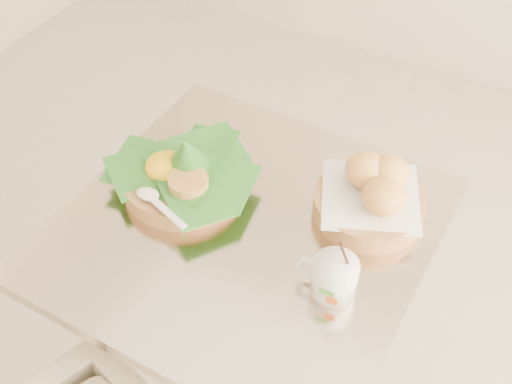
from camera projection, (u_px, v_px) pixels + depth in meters
The scene contains 5 objects.
floor at pixel (224, 373), 1.87m from camera, with size 3.60×3.60×0.00m, color beige.
cafe_table at pixel (246, 291), 1.43m from camera, with size 0.72×0.72×0.75m.
rice_basket at pixel (181, 174), 1.32m from camera, with size 0.31×0.31×0.15m.
bread_basket at pixel (373, 195), 1.27m from camera, with size 0.25×0.25×0.12m.
coffee_mug at pixel (333, 276), 1.14m from camera, with size 0.12×0.09×0.14m.
Camera 1 is at (0.53, -0.79, 1.70)m, focal length 45.00 mm.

